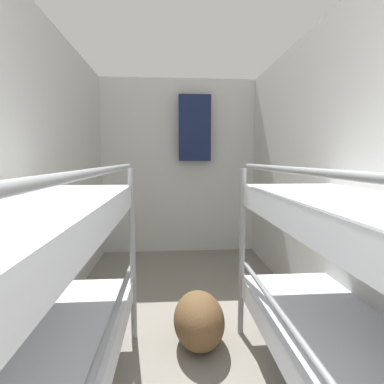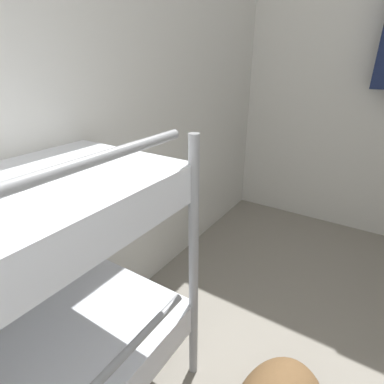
% 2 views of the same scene
% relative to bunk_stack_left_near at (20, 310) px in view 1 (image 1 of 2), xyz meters
% --- Properties ---
extents(wall_left, '(0.06, 4.66, 2.48)m').
position_rel_bunk_stack_left_near_xyz_m(wall_left, '(-0.38, 0.84, 0.49)').
color(wall_left, silver).
rests_on(wall_left, ground_plane).
extents(wall_right, '(0.06, 4.66, 2.48)m').
position_rel_bunk_stack_left_near_xyz_m(wall_right, '(1.87, 0.84, 0.49)').
color(wall_right, silver).
rests_on(wall_right, ground_plane).
extents(wall_back, '(2.30, 0.06, 2.48)m').
position_rel_bunk_stack_left_near_xyz_m(wall_back, '(0.75, 3.14, 0.49)').
color(wall_back, silver).
rests_on(wall_back, ground_plane).
extents(bunk_stack_left_near, '(0.70, 1.87, 1.33)m').
position_rel_bunk_stack_left_near_xyz_m(bunk_stack_left_near, '(0.00, 0.00, 0.00)').
color(bunk_stack_left_near, gray).
rests_on(bunk_stack_left_near, ground_plane).
extents(bunk_stack_right_near, '(0.70, 1.87, 1.33)m').
position_rel_bunk_stack_left_near_xyz_m(bunk_stack_right_near, '(1.49, 0.00, 0.00)').
color(bunk_stack_right_near, gray).
rests_on(bunk_stack_right_near, ground_plane).
extents(duffel_bag, '(0.37, 0.56, 0.37)m').
position_rel_bunk_stack_left_near_xyz_m(duffel_bag, '(0.82, 0.86, -0.56)').
color(duffel_bag, brown).
rests_on(duffel_bag, ground_plane).
extents(hanging_coat, '(0.44, 0.12, 0.90)m').
position_rel_bunk_stack_left_near_xyz_m(hanging_coat, '(0.96, 2.99, 1.03)').
color(hanging_coat, '#192347').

